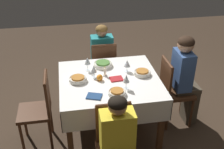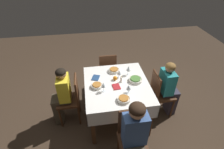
# 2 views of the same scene
# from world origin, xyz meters

# --- Properties ---
(ground_plane) EXTENTS (8.00, 8.00, 0.00)m
(ground_plane) POSITION_xyz_m (0.00, 0.00, 0.00)
(ground_plane) COLOR #3D2D21
(dining_table) EXTENTS (1.12, 1.04, 0.76)m
(dining_table) POSITION_xyz_m (0.00, 0.00, 0.66)
(dining_table) COLOR white
(dining_table) RESTS_ON ground_plane
(chair_east) EXTENTS (0.37, 0.36, 0.90)m
(chair_east) POSITION_xyz_m (0.80, 0.06, 0.51)
(chair_east) COLOR #472816
(chair_east) RESTS_ON ground_plane
(chair_south) EXTENTS (0.36, 0.37, 0.90)m
(chair_south) POSITION_xyz_m (-0.07, -0.76, 0.51)
(chair_south) COLOR #472816
(chair_south) RESTS_ON ground_plane
(chair_north) EXTENTS (0.36, 0.37, 0.90)m
(chair_north) POSITION_xyz_m (0.04, 0.76, 0.51)
(chair_north) COLOR #472816
(chair_north) RESTS_ON ground_plane
(chair_west) EXTENTS (0.37, 0.36, 0.90)m
(chair_west) POSITION_xyz_m (-0.80, -0.05, 0.51)
(chair_west) COLOR #472816
(chair_west) RESTS_ON ground_plane
(person_adult_denim) EXTENTS (0.34, 0.30, 1.19)m
(person_adult_denim) POSITION_xyz_m (0.94, 0.06, 0.68)
(person_adult_denim) COLOR #4C4233
(person_adult_denim) RESTS_ON ground_plane
(person_child_yellow) EXTENTS (0.30, 0.33, 1.10)m
(person_child_yellow) POSITION_xyz_m (-0.07, -0.91, 0.60)
(person_child_yellow) COLOR #4C4233
(person_child_yellow) RESTS_ON ground_plane
(person_child_teal) EXTENTS (0.30, 0.33, 1.10)m
(person_child_teal) POSITION_xyz_m (0.04, 0.91, 0.60)
(person_child_teal) COLOR #383342
(person_child_teal) RESTS_ON ground_plane
(bowl_east) EXTENTS (0.19, 0.19, 0.06)m
(bowl_east) POSITION_xyz_m (0.39, 0.03, 0.79)
(bowl_east) COLOR silver
(bowl_east) RESTS_ON dining_table
(wine_glass_east) EXTENTS (0.07, 0.07, 0.15)m
(wine_glass_east) POSITION_xyz_m (0.23, 0.13, 0.87)
(wine_glass_east) COLOR white
(wine_glass_east) RESTS_ON dining_table
(bowl_south) EXTENTS (0.18, 0.18, 0.06)m
(bowl_south) POSITION_xyz_m (0.02, -0.33, 0.79)
(bowl_south) COLOR silver
(bowl_south) RESTS_ON dining_table
(wine_glass_south) EXTENTS (0.07, 0.07, 0.17)m
(wine_glass_south) POSITION_xyz_m (0.14, -0.23, 0.88)
(wine_glass_south) COLOR white
(wine_glass_south) RESTS_ON dining_table
(bowl_north) EXTENTS (0.23, 0.23, 0.06)m
(bowl_north) POSITION_xyz_m (-0.03, 0.31, 0.79)
(bowl_north) COLOR silver
(bowl_north) RESTS_ON dining_table
(wine_glass_north) EXTENTS (0.07, 0.07, 0.17)m
(wine_glass_north) POSITION_xyz_m (-0.22, 0.24, 0.89)
(wine_glass_north) COLOR white
(wine_glass_north) RESTS_ON dining_table
(bowl_west) EXTENTS (0.20, 0.20, 0.06)m
(bowl_west) POSITION_xyz_m (-0.35, 0.01, 0.79)
(bowl_west) COLOR silver
(bowl_west) RESTS_ON dining_table
(wine_glass_west) EXTENTS (0.07, 0.07, 0.15)m
(wine_glass_west) POSITION_xyz_m (-0.17, 0.07, 0.87)
(wine_glass_west) COLOR white
(wine_glass_west) RESTS_ON dining_table
(candle_centerpiece) EXTENTS (0.05, 0.05, 0.12)m
(candle_centerpiece) POSITION_xyz_m (-0.04, 0.08, 0.81)
(candle_centerpiece) COLOR beige
(candle_centerpiece) RESTS_ON dining_table
(orange_fruit) EXTENTS (0.07, 0.07, 0.07)m
(orange_fruit) POSITION_xyz_m (-0.11, -0.01, 0.80)
(orange_fruit) COLOR orange
(orange_fruit) RESTS_ON dining_table
(napkin_red_folded) EXTENTS (0.18, 0.16, 0.01)m
(napkin_red_folded) POSITION_xyz_m (-0.21, -0.32, 0.77)
(napkin_red_folded) COLOR navy
(napkin_red_folded) RESTS_ON dining_table
(napkin_spare_side) EXTENTS (0.15, 0.12, 0.01)m
(napkin_spare_side) POSITION_xyz_m (0.08, -0.02, 0.77)
(napkin_spare_side) COLOR #AD2328
(napkin_spare_side) RESTS_ON dining_table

